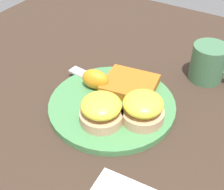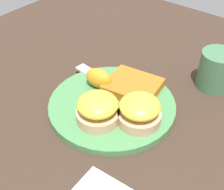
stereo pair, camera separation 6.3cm
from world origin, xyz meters
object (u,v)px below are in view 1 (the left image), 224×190
object	(u,v)px
sandwich_benedict_right	(143,108)
cup	(209,63)
sandwich_benedict_left	(101,110)
fork	(106,85)
hashbrown_patty	(130,85)
orange_wedge	(95,79)

from	to	relation	value
sandwich_benedict_right	cup	distance (m)	0.22
sandwich_benedict_left	fork	xyz separation A→B (m)	(-0.05, 0.10, -0.02)
sandwich_benedict_right	hashbrown_patty	size ratio (longest dim) A/B	0.77
sandwich_benedict_left	hashbrown_patty	size ratio (longest dim) A/B	0.77
hashbrown_patty	cup	distance (m)	0.19
orange_wedge	cup	world-z (taller)	cup
sandwich_benedict_right	fork	world-z (taller)	sandwich_benedict_right
sandwich_benedict_left	orange_wedge	xyz separation A→B (m)	(-0.07, 0.08, -0.01)
fork	cup	bearing A→B (deg)	42.77
sandwich_benedict_right	cup	xyz separation A→B (m)	(0.06, 0.21, 0.00)
hashbrown_patty	fork	bearing A→B (deg)	-158.93
orange_wedge	fork	xyz separation A→B (m)	(0.02, 0.02, -0.02)
sandwich_benedict_left	hashbrown_patty	world-z (taller)	sandwich_benedict_left
hashbrown_patty	fork	size ratio (longest dim) A/B	0.46
orange_wedge	hashbrown_patty	bearing A→B (deg)	28.92
sandwich_benedict_left	orange_wedge	world-z (taller)	sandwich_benedict_left
sandwich_benedict_left	hashbrown_patty	distance (m)	0.12
sandwich_benedict_left	sandwich_benedict_right	distance (m)	0.08
hashbrown_patty	orange_wedge	xyz separation A→B (m)	(-0.07, -0.04, 0.01)
sandwich_benedict_right	fork	bearing A→B (deg)	155.49
orange_wedge	cup	bearing A→B (deg)	43.11
fork	cup	xyz separation A→B (m)	(0.17, 0.16, 0.03)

